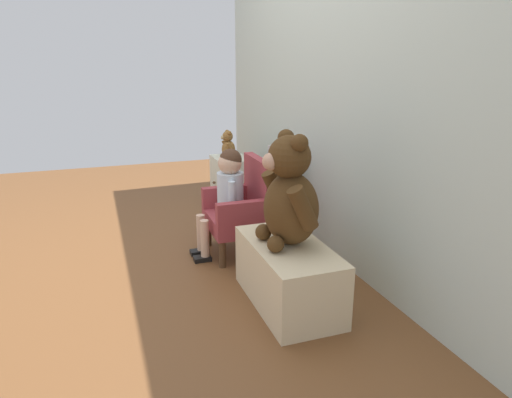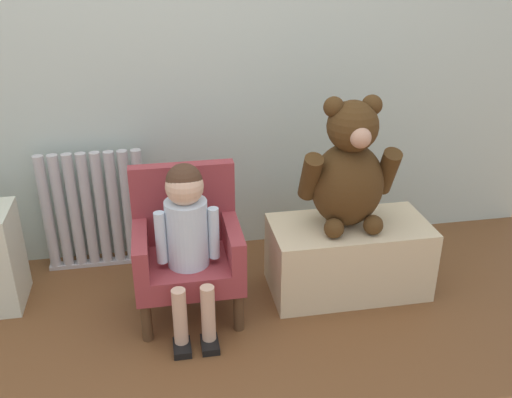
{
  "view_description": "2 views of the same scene",
  "coord_description": "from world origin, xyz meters",
  "px_view_note": "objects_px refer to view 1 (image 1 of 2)",
  "views": [
    {
      "loc": [
        2.7,
        -0.28,
        1.24
      ],
      "look_at": [
        0.34,
        0.55,
        0.47
      ],
      "focal_mm": 32.0,
      "sensor_mm": 36.0,
      "label": 1
    },
    {
      "loc": [
        -0.1,
        -1.52,
        1.5
      ],
      "look_at": [
        0.29,
        0.58,
        0.5
      ],
      "focal_mm": 40.0,
      "sensor_mm": 36.0,
      "label": 2
    }
  ],
  "objects_px": {
    "radiator": "(281,188)",
    "small_dresser": "(231,184)",
    "low_bench": "(288,274)",
    "large_teddy_bear": "(290,196)",
    "small_teddy_bear": "(228,146)",
    "child_armchair": "(243,208)",
    "child_figure": "(227,188)"
  },
  "relations": [
    {
      "from": "large_teddy_bear",
      "to": "small_teddy_bear",
      "type": "distance_m",
      "value": 1.59
    },
    {
      "from": "radiator",
      "to": "small_dresser",
      "type": "distance_m",
      "value": 0.56
    },
    {
      "from": "large_teddy_bear",
      "to": "small_teddy_bear",
      "type": "height_order",
      "value": "large_teddy_bear"
    },
    {
      "from": "child_figure",
      "to": "large_teddy_bear",
      "type": "relative_size",
      "value": 1.22
    },
    {
      "from": "radiator",
      "to": "child_armchair",
      "type": "bearing_deg",
      "value": -46.78
    },
    {
      "from": "small_teddy_bear",
      "to": "large_teddy_bear",
      "type": "bearing_deg",
      "value": -4.73
    },
    {
      "from": "child_armchair",
      "to": "child_figure",
      "type": "relative_size",
      "value": 0.9
    },
    {
      "from": "small_teddy_bear",
      "to": "child_armchair",
      "type": "bearing_deg",
      "value": -9.95
    },
    {
      "from": "child_armchair",
      "to": "large_teddy_bear",
      "type": "relative_size",
      "value": 1.1
    },
    {
      "from": "small_dresser",
      "to": "small_teddy_bear",
      "type": "distance_m",
      "value": 0.33
    },
    {
      "from": "low_bench",
      "to": "small_teddy_bear",
      "type": "bearing_deg",
      "value": 175.01
    },
    {
      "from": "low_bench",
      "to": "large_teddy_bear",
      "type": "height_order",
      "value": "large_teddy_bear"
    },
    {
      "from": "child_armchair",
      "to": "child_figure",
      "type": "distance_m",
      "value": 0.18
    },
    {
      "from": "small_dresser",
      "to": "low_bench",
      "type": "height_order",
      "value": "small_dresser"
    },
    {
      "from": "child_figure",
      "to": "small_teddy_bear",
      "type": "distance_m",
      "value": 0.92
    },
    {
      "from": "small_dresser",
      "to": "small_teddy_bear",
      "type": "relative_size",
      "value": 1.94
    },
    {
      "from": "radiator",
      "to": "large_teddy_bear",
      "type": "height_order",
      "value": "large_teddy_bear"
    },
    {
      "from": "radiator",
      "to": "low_bench",
      "type": "distance_m",
      "value": 1.22
    },
    {
      "from": "small_dresser",
      "to": "low_bench",
      "type": "relative_size",
      "value": 0.65
    },
    {
      "from": "small_dresser",
      "to": "child_figure",
      "type": "distance_m",
      "value": 0.98
    },
    {
      "from": "radiator",
      "to": "small_dresser",
      "type": "bearing_deg",
      "value": -153.07
    },
    {
      "from": "small_dresser",
      "to": "low_bench",
      "type": "bearing_deg",
      "value": -5.83
    },
    {
      "from": "small_dresser",
      "to": "low_bench",
      "type": "xyz_separation_m",
      "value": [
        1.63,
        -0.17,
        -0.06
      ]
    },
    {
      "from": "small_dresser",
      "to": "child_figure",
      "type": "height_order",
      "value": "child_figure"
    },
    {
      "from": "child_armchair",
      "to": "small_teddy_bear",
      "type": "relative_size",
      "value": 2.7
    },
    {
      "from": "radiator",
      "to": "small_dresser",
      "type": "xyz_separation_m",
      "value": [
        -0.5,
        -0.25,
        -0.07
      ]
    },
    {
      "from": "child_figure",
      "to": "low_bench",
      "type": "height_order",
      "value": "child_figure"
    },
    {
      "from": "radiator",
      "to": "child_figure",
      "type": "distance_m",
      "value": 0.7
    },
    {
      "from": "radiator",
      "to": "child_armchair",
      "type": "relative_size",
      "value": 0.93
    },
    {
      "from": "low_bench",
      "to": "small_teddy_bear",
      "type": "distance_m",
      "value": 1.66
    },
    {
      "from": "low_bench",
      "to": "small_teddy_bear",
      "type": "height_order",
      "value": "small_teddy_bear"
    },
    {
      "from": "low_bench",
      "to": "large_teddy_bear",
      "type": "relative_size",
      "value": 1.22
    }
  ]
}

